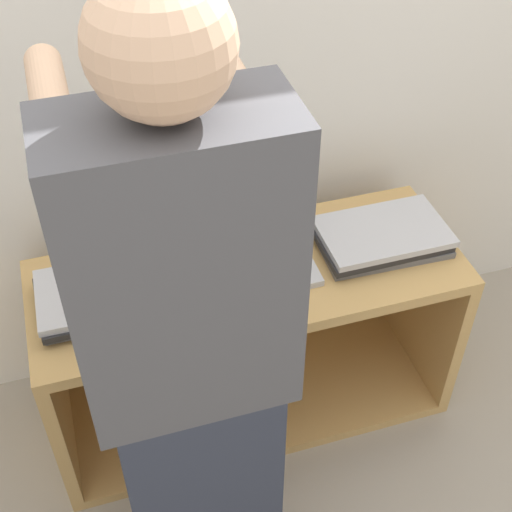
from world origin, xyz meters
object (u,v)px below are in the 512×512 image
laptop_open (243,246)px  laptop_stack_left (108,294)px  laptop_stack_right (381,236)px  person (191,373)px

laptop_open → laptop_stack_left: 0.39m
laptop_stack_right → person: bearing=-144.0°
laptop_stack_left → person: (0.12, -0.48, 0.20)m
laptop_stack_left → laptop_stack_right: size_ratio=1.00×
laptop_stack_right → person: (-0.66, -0.48, 0.20)m
laptop_stack_left → person: size_ratio=0.23×
laptop_open → laptop_stack_left: bearing=-171.5°
laptop_open → laptop_stack_right: laptop_open is taller
laptop_stack_right → laptop_open: bearing=171.9°
laptop_stack_left → laptop_stack_right: same height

